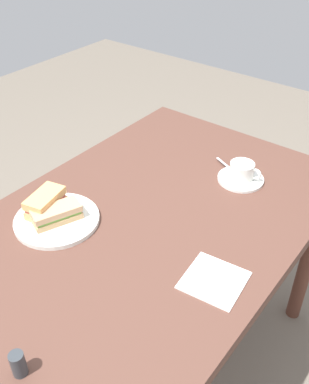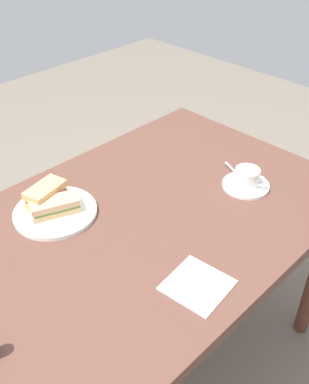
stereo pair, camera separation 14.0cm
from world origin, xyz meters
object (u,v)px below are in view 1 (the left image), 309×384
(salt_shaker, at_px, (18,364))
(spoon, at_px, (228,166))
(sandwich_plate, at_px, (57,220))
(sandwich_back, at_px, (45,203))
(coffee_saucer, at_px, (241,179))
(dining_table, at_px, (144,241))
(sandwich_front, at_px, (57,214))
(napkin, at_px, (214,280))
(coffee_cup, at_px, (242,170))

(salt_shaker, bearing_deg, spoon, -176.94)
(sandwich_plate, bearing_deg, sandwich_back, -95.43)
(sandwich_back, xyz_separation_m, coffee_saucer, (-0.53, 0.38, -0.04))
(dining_table, bearing_deg, sandwich_front, -48.80)
(dining_table, relative_size, sandwich_front, 8.54)
(dining_table, distance_m, napkin, 0.32)
(dining_table, relative_size, spoon, 14.15)
(sandwich_plate, distance_m, coffee_cup, 0.63)
(sandwich_back, xyz_separation_m, salt_shaker, (0.39, 0.36, -0.01))
(coffee_cup, height_order, spoon, coffee_cup)
(sandwich_front, height_order, coffee_saucer, sandwich_front)
(salt_shaker, bearing_deg, sandwich_front, -141.55)
(sandwich_front, relative_size, salt_shaker, 2.51)
(sandwich_front, bearing_deg, dining_table, 131.20)
(dining_table, height_order, sandwich_back, sandwich_back)
(sandwich_front, height_order, napkin, sandwich_front)
(coffee_saucer, bearing_deg, sandwich_front, -30.84)
(sandwich_back, bearing_deg, dining_table, 122.46)
(sandwich_plate, height_order, salt_shaker, salt_shaker)
(coffee_saucer, distance_m, coffee_cup, 0.04)
(sandwich_back, relative_size, coffee_saucer, 0.90)
(sandwich_back, bearing_deg, salt_shaker, 42.71)
(sandwich_front, height_order, sandwich_back, sandwich_back)
(dining_table, xyz_separation_m, sandwich_plate, (0.16, -0.20, 0.09))
(sandwich_front, distance_m, coffee_cup, 0.63)
(coffee_saucer, height_order, coffee_cup, coffee_cup)
(coffee_saucer, relative_size, salt_shaker, 2.50)
(coffee_cup, bearing_deg, napkin, 20.46)
(coffee_cup, bearing_deg, spoon, -113.70)
(napkin, bearing_deg, coffee_saucer, -159.34)
(coffee_saucer, bearing_deg, sandwich_plate, -31.82)
(sandwich_back, bearing_deg, napkin, 98.38)
(sandwich_front, height_order, spoon, sandwich_front)
(sandwich_back, distance_m, coffee_saucer, 0.65)
(sandwich_back, height_order, coffee_cup, sandwich_back)
(dining_table, bearing_deg, coffee_saucer, 160.92)
(dining_table, relative_size, sandwich_plate, 5.24)
(spoon, height_order, salt_shaker, salt_shaker)
(sandwich_back, relative_size, spoon, 1.48)
(dining_table, distance_m, sandwich_back, 0.32)
(coffee_cup, bearing_deg, dining_table, -19.29)
(napkin, bearing_deg, sandwich_front, -79.56)
(coffee_saucer, distance_m, napkin, 0.48)
(coffee_saucer, bearing_deg, spoon, -114.42)
(dining_table, bearing_deg, salt_shaker, 11.17)
(spoon, distance_m, napkin, 0.53)
(coffee_cup, bearing_deg, coffee_saucer, -77.62)
(spoon, bearing_deg, sandwich_plate, -24.84)
(dining_table, xyz_separation_m, coffee_cup, (-0.37, 0.13, 0.13))
(dining_table, bearing_deg, sandwich_plate, -51.00)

